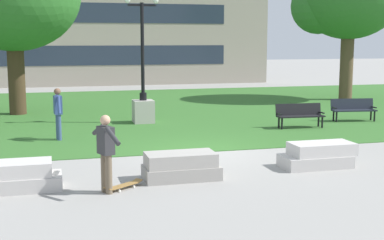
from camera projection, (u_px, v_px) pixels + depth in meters
The scene contains 11 objects.
ground_plane at pixel (203, 152), 15.79m from camera, with size 140.00×140.00×0.00m, color gray.
grass_lawn at pixel (144, 110), 25.34m from camera, with size 40.00×20.00×0.02m, color #336628.
concrete_block_center at pixel (17, 177), 11.79m from camera, with size 1.87×0.90×0.64m.
concrete_block_left at pixel (181, 166), 12.72m from camera, with size 1.80×0.90×0.64m.
concrete_block_right at pixel (318, 155), 13.95m from camera, with size 1.90×0.90×0.64m.
person_skateboarder at pixel (106, 149), 11.48m from camera, with size 0.48×1.51×1.71m.
skateboard at pixel (123, 185), 11.89m from camera, with size 0.94×0.76×0.14m.
park_bench_near_left at pixel (353, 108), 21.76m from camera, with size 1.86×0.78×0.90m.
park_bench_near_right at pixel (300, 114), 20.09m from camera, with size 1.83×0.63×0.90m.
lamp_post_left at pixel (143, 97), 21.22m from camera, with size 1.32×0.80×5.11m.
person_bystander_near_lawn at pixel (58, 111), 17.57m from camera, with size 0.29×0.89×1.71m.
Camera 1 is at (-4.30, -14.87, 3.29)m, focal length 50.00 mm.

